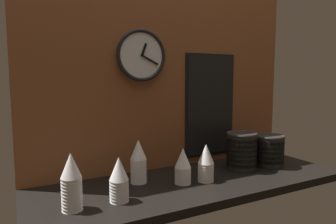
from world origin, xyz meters
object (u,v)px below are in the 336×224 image
(cup_stack_center_right, at_px, (206,163))
(bowl_stack_far_right, at_px, (269,150))
(cup_stack_center, at_px, (183,166))
(wall_clock, at_px, (141,55))
(cup_stack_far_left, at_px, (71,182))
(cup_stack_center_left, at_px, (138,161))
(menu_board, at_px, (210,105))
(bowl_stack_right, at_px, (241,150))
(cup_stack_left, at_px, (119,179))

(cup_stack_center_right, bearing_deg, bowl_stack_far_right, 5.63)
(cup_stack_center, distance_m, cup_stack_center_right, 0.12)
(cup_stack_center_right, height_order, wall_clock, wall_clock)
(cup_stack_far_left, distance_m, cup_stack_center_left, 0.38)
(wall_clock, height_order, menu_board, wall_clock)
(cup_stack_center, relative_size, bowl_stack_far_right, 0.95)
(menu_board, bearing_deg, cup_stack_center, -142.26)
(bowl_stack_far_right, bearing_deg, cup_stack_center_right, -174.37)
(cup_stack_far_left, relative_size, bowl_stack_right, 1.08)
(cup_stack_center_right, xyz_separation_m, bowl_stack_right, (0.29, 0.07, 0.02))
(bowl_stack_right, distance_m, wall_clock, 0.76)
(cup_stack_far_left, bearing_deg, cup_stack_center_right, 3.16)
(cup_stack_left, height_order, bowl_stack_right, bowl_stack_right)
(cup_stack_left, relative_size, bowl_stack_right, 0.89)
(cup_stack_center, bearing_deg, wall_clock, 111.82)
(cup_stack_left, height_order, cup_stack_center_left, cup_stack_center_left)
(bowl_stack_right, xyz_separation_m, bowl_stack_far_right, (0.19, -0.02, -0.01))
(wall_clock, bearing_deg, menu_board, 1.14)
(cup_stack_far_left, relative_size, menu_board, 0.37)
(cup_stack_left, relative_size, menu_board, 0.30)
(cup_stack_center, height_order, bowl_stack_far_right, bowl_stack_far_right)
(wall_clock, bearing_deg, cup_stack_center_left, -118.97)
(bowl_stack_far_right, bearing_deg, cup_stack_far_left, -175.79)
(cup_stack_far_left, height_order, menu_board, menu_board)
(cup_stack_center_left, relative_size, wall_clock, 0.78)
(cup_stack_center_left, bearing_deg, cup_stack_left, -131.93)
(cup_stack_center_right, bearing_deg, wall_clock, 128.04)
(cup_stack_far_left, xyz_separation_m, cup_stack_center_left, (0.34, 0.17, -0.01))
(cup_stack_left, bearing_deg, bowl_stack_right, 8.26)
(cup_stack_left, relative_size, bowl_stack_far_right, 1.02)
(cup_stack_center_right, distance_m, menu_board, 0.45)
(cup_stack_center, xyz_separation_m, cup_stack_center_left, (-0.19, 0.11, 0.02))
(cup_stack_center, xyz_separation_m, bowl_stack_far_right, (0.60, 0.02, 0.01))
(cup_stack_center, height_order, menu_board, menu_board)
(cup_stack_far_left, height_order, wall_clock, wall_clock)
(cup_stack_far_left, xyz_separation_m, bowl_stack_right, (0.93, 0.10, -0.00))
(bowl_stack_right, bearing_deg, cup_stack_center_right, -166.44)
(cup_stack_center_left, relative_size, bowl_stack_far_right, 1.16)
(bowl_stack_far_right, xyz_separation_m, wall_clock, (-0.70, 0.24, 0.53))
(cup_stack_far_left, distance_m, cup_stack_center_right, 0.65)
(cup_stack_left, xyz_separation_m, cup_stack_center_left, (0.16, 0.17, 0.01))
(cup_stack_center, distance_m, cup_stack_left, 0.35)
(cup_stack_far_left, distance_m, wall_clock, 0.74)
(cup_stack_center_right, xyz_separation_m, cup_stack_center_left, (-0.30, 0.13, 0.01))
(cup_stack_left, height_order, menu_board, menu_board)
(cup_stack_left, relative_size, wall_clock, 0.68)
(cup_stack_center, relative_size, bowl_stack_right, 0.83)
(cup_stack_center_right, bearing_deg, cup_stack_far_left, -176.84)
(cup_stack_center_right, distance_m, bowl_stack_far_right, 0.48)
(bowl_stack_far_right, bearing_deg, cup_stack_center_left, 173.65)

